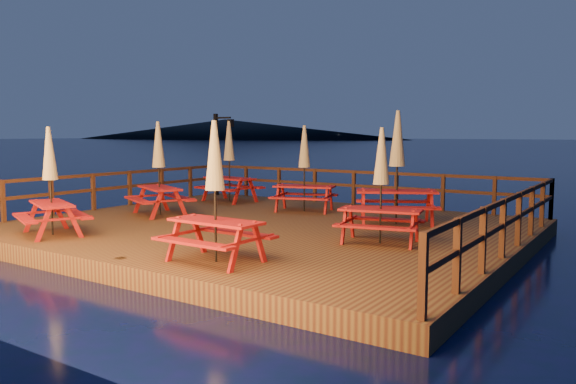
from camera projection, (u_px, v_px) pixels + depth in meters
name	position (u px, v px, depth m)	size (l,w,h in m)	color
ground	(266.00, 240.00, 14.18)	(500.00, 500.00, 0.00)	black
deck	(266.00, 232.00, 14.16)	(12.00, 10.00, 0.40)	#452416
deck_piles	(266.00, 252.00, 14.21)	(11.44, 9.44, 1.40)	#3A2512
railing	(303.00, 188.00, 15.53)	(11.80, 9.75, 1.10)	#3A2512
lamp_post	(219.00, 147.00, 20.68)	(0.85, 0.18, 3.00)	black
headland_left	(225.00, 129.00, 259.11)	(180.00, 84.00, 9.00)	black
picnic_table_0	(215.00, 189.00, 9.90)	(1.79, 1.49, 2.51)	maroon
picnic_table_1	(304.00, 167.00, 16.41)	(2.11, 1.90, 2.51)	maroon
picnic_table_2	(229.00, 160.00, 18.75)	(2.11, 1.84, 2.69)	maroon
picnic_table_3	(159.00, 167.00, 15.65)	(2.29, 2.14, 2.61)	maroon
picnic_table_4	(50.00, 179.00, 12.56)	(2.11, 1.95, 2.43)	maroon
picnic_table_5	(397.00, 166.00, 14.07)	(2.52, 2.37, 2.85)	maroon
picnic_table_6	(381.00, 184.00, 11.61)	(1.94, 1.71, 2.41)	maroon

